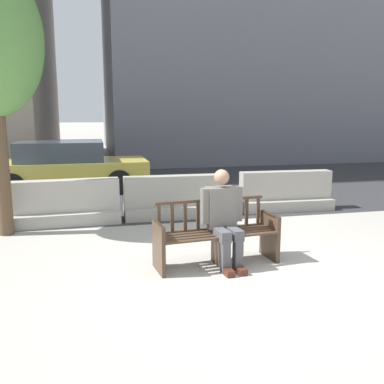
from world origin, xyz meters
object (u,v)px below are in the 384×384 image
(street_bench, at_px, (216,236))
(jersey_barrier_left, at_px, (65,206))
(jersey_barrier_centre, at_px, (174,200))
(car_taxi_near, at_px, (66,166))
(jersey_barrier_right, at_px, (285,194))
(seated_person, at_px, (223,216))

(street_bench, height_order, jersey_barrier_left, street_bench)
(jersey_barrier_centre, relative_size, car_taxi_near, 0.48)
(jersey_barrier_left, bearing_deg, jersey_barrier_centre, 2.39)
(street_bench, height_order, jersey_barrier_right, street_bench)
(street_bench, relative_size, jersey_barrier_left, 0.85)
(jersey_barrier_centre, bearing_deg, seated_person, -87.37)
(jersey_barrier_centre, height_order, jersey_barrier_left, same)
(street_bench, relative_size, seated_person, 1.32)
(jersey_barrier_centre, relative_size, jersey_barrier_left, 0.99)
(seated_person, distance_m, jersey_barrier_centre, 2.91)
(seated_person, height_order, jersey_barrier_centre, seated_person)
(seated_person, xyz_separation_m, jersey_barrier_left, (-2.23, 2.80, -0.35))
(jersey_barrier_left, relative_size, jersey_barrier_right, 1.00)
(seated_person, height_order, jersey_barrier_left, seated_person)
(seated_person, distance_m, jersey_barrier_right, 3.80)
(seated_person, relative_size, jersey_barrier_centre, 0.65)
(seated_person, bearing_deg, street_bench, 150.92)
(jersey_barrier_centre, distance_m, car_taxi_near, 4.25)
(street_bench, height_order, car_taxi_near, car_taxi_near)
(jersey_barrier_right, height_order, car_taxi_near, car_taxi_near)
(seated_person, distance_m, jersey_barrier_left, 3.60)
(jersey_barrier_left, height_order, jersey_barrier_right, same)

